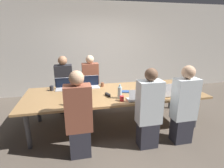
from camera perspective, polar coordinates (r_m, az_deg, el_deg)
The scene contains 19 objects.
ground_plane at distance 3.87m, azimuth 0.78°, elevation -12.84°, with size 24.00×24.00×0.00m, color brown.
curtain_wall at distance 5.62m, azimuth -4.59°, elevation 11.42°, with size 12.00×0.06×2.80m.
conference_table at distance 3.59m, azimuth 0.82°, elevation -3.49°, with size 3.55×1.32×0.72m.
laptop_far_midleft at distance 3.93m, azimuth -6.74°, elevation 0.09°, with size 0.35×0.25×0.25m.
person_far_midleft at distance 4.43m, azimuth -6.98°, elevation 0.21°, with size 0.40×0.24×1.37m.
cup_far_midleft at distance 3.95m, azimuth -3.19°, elevation -0.19°, with size 0.07×0.07×0.09m.
laptop_near_left at distance 3.01m, azimuth -10.76°, elevation -5.43°, with size 0.31×0.23×0.23m.
person_near_left at distance 2.73m, azimuth -10.78°, elevation -10.43°, with size 0.40×0.24×1.39m.
laptop_near_right at distance 3.55m, azimuth 19.00°, elevation -2.51°, with size 0.36×0.26×0.26m.
person_near_right at distance 3.27m, azimuth 22.48°, elevation -6.79°, with size 0.40×0.24×1.39m.
laptop_near_midright at distance 3.16m, azimuth 8.48°, elevation -4.29°, with size 0.37×0.22×0.23m.
person_near_midright at distance 2.96m, azimuth 11.94°, elevation -8.45°, with size 0.40×0.24×1.38m.
cup_near_midright at distance 3.13m, azimuth 3.20°, elevation -4.71°, with size 0.08×0.08×0.09m.
bottle_near_midright at distance 3.23m, azimuth 2.54°, elevation -2.71°, with size 0.08×0.08×0.27m.
laptop_far_left at distance 3.89m, azimuth -15.54°, elevation -0.59°, with size 0.33×0.25×0.25m.
person_far_left at distance 4.33m, azimuth -15.24°, elevation -0.54°, with size 0.40×0.24×1.38m.
cup_far_left at distance 3.88m, azimuth -19.10°, elevation -1.31°, with size 0.08×0.08×0.10m.
stapler at distance 3.37m, azimuth -1.44°, elevation -3.52°, with size 0.09×0.16×0.05m.
notebook at distance 3.60m, azimuth 5.17°, elevation -2.49°, with size 0.26×0.19×0.02m.
Camera 1 is at (-0.78, -3.28, 1.90)m, focal length 28.00 mm.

